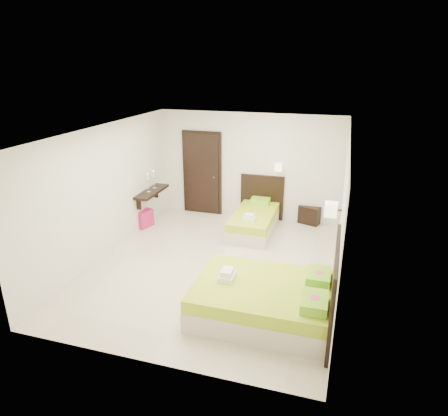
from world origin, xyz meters
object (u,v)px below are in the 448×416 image
(bed_single, at_px, (255,219))
(nightstand, at_px, (311,214))
(bed_double, at_px, (268,299))
(ottoman, at_px, (142,218))

(bed_single, bearing_deg, nightstand, 35.48)
(bed_double, xyz_separation_m, nightstand, (0.28, 4.09, -0.09))
(bed_double, bearing_deg, ottoman, 142.89)
(nightstand, xyz_separation_m, ottoman, (-3.85, -1.39, -0.01))
(ottoman, bearing_deg, bed_double, -37.11)
(bed_single, distance_m, ottoman, 2.69)
(nightstand, bearing_deg, bed_double, -74.61)
(bed_double, distance_m, nightstand, 4.10)
(nightstand, bearing_deg, bed_single, -125.22)
(nightstand, height_order, ottoman, nightstand)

